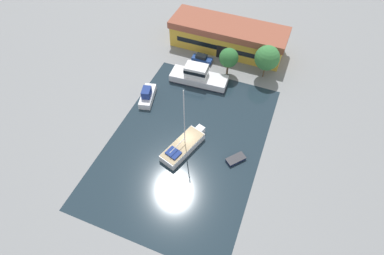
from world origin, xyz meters
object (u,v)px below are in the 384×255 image
at_px(small_dinghy, 236,159).
at_px(quay_tree_by_water, 267,58).
at_px(motor_cruiser, 198,76).
at_px(quay_tree_near_building, 229,58).
at_px(parked_car, 202,58).
at_px(cabin_boat, 147,95).
at_px(warehouse_building, 228,36).
at_px(sailboat_moored, 183,146).

bearing_deg(small_dinghy, quay_tree_by_water, 131.33).
relative_size(motor_cruiser, small_dinghy, 3.43).
xyz_separation_m(quay_tree_near_building, parked_car, (-6.49, 1.92, -3.42)).
distance_m(quay_tree_near_building, small_dinghy, 22.47).
bearing_deg(cabin_boat, parked_car, 54.80).
bearing_deg(cabin_boat, quay_tree_by_water, 23.65).
bearing_deg(motor_cruiser, cabin_boat, 135.07).
distance_m(warehouse_building, cabin_boat, 24.07).
xyz_separation_m(motor_cruiser, cabin_boat, (-7.51, -8.46, -0.44)).
bearing_deg(quay_tree_by_water, small_dinghy, -88.61).
height_order(quay_tree_near_building, sailboat_moored, sailboat_moored).
height_order(small_dinghy, cabin_boat, cabin_boat).
bearing_deg(quay_tree_by_water, parked_car, -179.68).
distance_m(warehouse_building, sailboat_moored, 30.71).
height_order(quay_tree_by_water, sailboat_moored, sailboat_moored).
distance_m(parked_car, motor_cruiser, 6.76).
bearing_deg(sailboat_moored, cabin_boat, 160.38).
bearing_deg(quay_tree_near_building, warehouse_building, 107.60).
distance_m(quay_tree_near_building, quay_tree_by_water, 7.72).
distance_m(warehouse_building, quay_tree_near_building, 9.39).
distance_m(motor_cruiser, cabin_boat, 11.32).
bearing_deg(small_dinghy, sailboat_moored, -133.35).
relative_size(quay_tree_near_building, small_dinghy, 1.77).
bearing_deg(warehouse_building, small_dinghy, -69.48).
distance_m(warehouse_building, parked_car, 8.18).
bearing_deg(quay_tree_near_building, motor_cruiser, -136.75).
bearing_deg(sailboat_moored, parked_car, 120.44).
xyz_separation_m(parked_car, small_dinghy, (14.46, -22.54, -0.55)).
relative_size(warehouse_building, small_dinghy, 7.40).
distance_m(quay_tree_by_water, sailboat_moored, 25.53).
bearing_deg(motor_cruiser, warehouse_building, -12.22).
height_order(quay_tree_by_water, parked_car, quay_tree_by_water).
xyz_separation_m(quay_tree_near_building, quay_tree_by_water, (7.43, 1.99, 0.63)).
relative_size(warehouse_building, quay_tree_by_water, 3.53).
xyz_separation_m(quay_tree_near_building, small_dinghy, (7.98, -20.63, -3.97)).
height_order(quay_tree_by_water, cabin_boat, quay_tree_by_water).
bearing_deg(cabin_boat, motor_cruiser, 34.83).
bearing_deg(cabin_boat, warehouse_building, 52.78).
xyz_separation_m(small_dinghy, cabin_boat, (-20.42, 7.53, 0.71)).
xyz_separation_m(quay_tree_by_water, small_dinghy, (0.55, -22.62, -4.60)).
height_order(warehouse_building, quay_tree_near_building, quay_tree_near_building).
bearing_deg(cabin_boat, quay_tree_near_building, 32.90).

